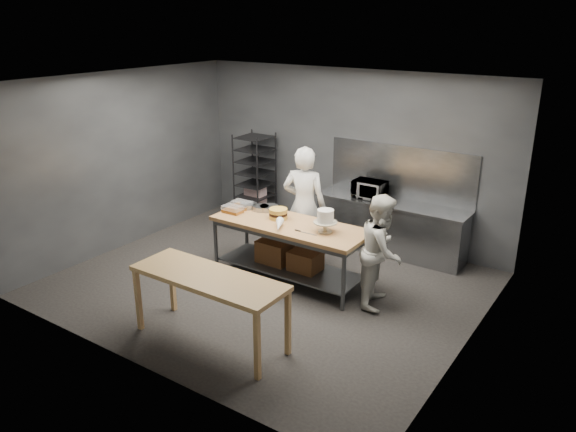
{
  "coord_description": "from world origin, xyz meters",
  "views": [
    {
      "loc": [
        4.55,
        -6.13,
        3.85
      ],
      "look_at": [
        0.19,
        0.3,
        1.05
      ],
      "focal_mm": 35.0,
      "sensor_mm": 36.0,
      "label": 1
    }
  ],
  "objects_px": {
    "layer_cake": "(278,214)",
    "chef_behind": "(304,206)",
    "work_table": "(289,244)",
    "chef_right": "(382,251)",
    "speed_rack": "(255,180)",
    "microwave": "(369,189)",
    "frosted_cake_stand": "(325,218)",
    "near_counter": "(209,282)"
  },
  "relations": [
    {
      "from": "chef_right",
      "to": "layer_cake",
      "type": "relative_size",
      "value": 5.72
    },
    {
      "from": "layer_cake",
      "to": "work_table",
      "type": "bearing_deg",
      "value": -13.19
    },
    {
      "from": "chef_right",
      "to": "layer_cake",
      "type": "distance_m",
      "value": 1.73
    },
    {
      "from": "chef_right",
      "to": "speed_rack",
      "type": "bearing_deg",
      "value": 50.61
    },
    {
      "from": "work_table",
      "to": "chef_right",
      "type": "bearing_deg",
      "value": 2.94
    },
    {
      "from": "work_table",
      "to": "frosted_cake_stand",
      "type": "relative_size",
      "value": 7.06
    },
    {
      "from": "chef_behind",
      "to": "chef_right",
      "type": "bearing_deg",
      "value": 144.8
    },
    {
      "from": "work_table",
      "to": "near_counter",
      "type": "bearing_deg",
      "value": -84.73
    },
    {
      "from": "chef_right",
      "to": "microwave",
      "type": "relative_size",
      "value": 2.95
    },
    {
      "from": "speed_rack",
      "to": "chef_behind",
      "type": "xyz_separation_m",
      "value": [
        1.81,
        -1.08,
        0.11
      ]
    },
    {
      "from": "work_table",
      "to": "speed_rack",
      "type": "bearing_deg",
      "value": 138.49
    },
    {
      "from": "chef_right",
      "to": "chef_behind",
      "type": "bearing_deg",
      "value": 56.72
    },
    {
      "from": "work_table",
      "to": "chef_behind",
      "type": "distance_m",
      "value": 0.78
    },
    {
      "from": "near_counter",
      "to": "frosted_cake_stand",
      "type": "bearing_deg",
      "value": 76.92
    },
    {
      "from": "work_table",
      "to": "layer_cake",
      "type": "height_order",
      "value": "layer_cake"
    },
    {
      "from": "chef_behind",
      "to": "chef_right",
      "type": "relative_size",
      "value": 1.21
    },
    {
      "from": "speed_rack",
      "to": "layer_cake",
      "type": "distance_m",
      "value": 2.42
    },
    {
      "from": "speed_rack",
      "to": "frosted_cake_stand",
      "type": "bearing_deg",
      "value": -34.13
    },
    {
      "from": "chef_behind",
      "to": "microwave",
      "type": "distance_m",
      "value": 1.29
    },
    {
      "from": "work_table",
      "to": "frosted_cake_stand",
      "type": "xyz_separation_m",
      "value": [
        0.64,
        -0.03,
        0.56
      ]
    },
    {
      "from": "chef_behind",
      "to": "layer_cake",
      "type": "height_order",
      "value": "chef_behind"
    },
    {
      "from": "near_counter",
      "to": "chef_behind",
      "type": "height_order",
      "value": "chef_behind"
    },
    {
      "from": "microwave",
      "to": "work_table",
      "type": "bearing_deg",
      "value": -103.0
    },
    {
      "from": "microwave",
      "to": "layer_cake",
      "type": "distance_m",
      "value": 1.88
    },
    {
      "from": "chef_right",
      "to": "microwave",
      "type": "distance_m",
      "value": 2.06
    },
    {
      "from": "frosted_cake_stand",
      "to": "speed_rack",
      "type": "bearing_deg",
      "value": 145.87
    },
    {
      "from": "chef_behind",
      "to": "microwave",
      "type": "xyz_separation_m",
      "value": [
        0.57,
        1.16,
        0.08
      ]
    },
    {
      "from": "microwave",
      "to": "speed_rack",
      "type": "bearing_deg",
      "value": -178.08
    },
    {
      "from": "work_table",
      "to": "chef_behind",
      "type": "bearing_deg",
      "value": 102.93
    },
    {
      "from": "near_counter",
      "to": "chef_right",
      "type": "height_order",
      "value": "chef_right"
    },
    {
      "from": "work_table",
      "to": "chef_right",
      "type": "relative_size",
      "value": 1.5
    },
    {
      "from": "chef_behind",
      "to": "speed_rack",
      "type": "bearing_deg",
      "value": -46.34
    },
    {
      "from": "speed_rack",
      "to": "layer_cake",
      "type": "xyz_separation_m",
      "value": [
        1.73,
        -1.68,
        0.14
      ]
    },
    {
      "from": "speed_rack",
      "to": "layer_cake",
      "type": "bearing_deg",
      "value": -44.22
    },
    {
      "from": "speed_rack",
      "to": "microwave",
      "type": "xyz_separation_m",
      "value": [
        2.38,
        0.08,
        0.19
      ]
    },
    {
      "from": "layer_cake",
      "to": "chef_behind",
      "type": "bearing_deg",
      "value": 82.18
    },
    {
      "from": "speed_rack",
      "to": "near_counter",
      "type": "bearing_deg",
      "value": -60.11
    },
    {
      "from": "speed_rack",
      "to": "frosted_cake_stand",
      "type": "distance_m",
      "value": 3.16
    },
    {
      "from": "speed_rack",
      "to": "chef_right",
      "type": "height_order",
      "value": "speed_rack"
    },
    {
      "from": "work_table",
      "to": "chef_right",
      "type": "height_order",
      "value": "chef_right"
    },
    {
      "from": "near_counter",
      "to": "microwave",
      "type": "distance_m",
      "value": 3.83
    },
    {
      "from": "microwave",
      "to": "chef_behind",
      "type": "bearing_deg",
      "value": -116.23
    }
  ]
}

